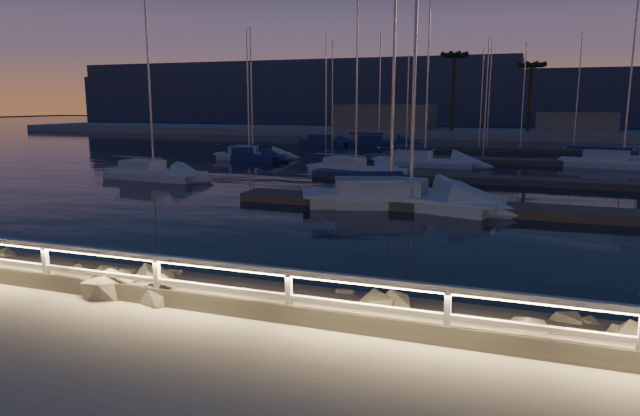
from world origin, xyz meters
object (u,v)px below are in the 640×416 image
Objects in this scene: sailboat_j at (353,168)px; sailboat_m at (325,141)px; sailboat_i at (251,154)px; sailboat_f at (386,195)px; sailboat_k at (619,162)px; guard_rail at (388,294)px; sailboat_c at (407,197)px; sailboat_n at (377,142)px; sailboat_a at (152,172)px; sailboat_g at (422,161)px; sailboat_e at (248,155)px; sailboat_b at (406,198)px.

sailboat_j is 1.06× the size of sailboat_m.
sailboat_m is at bearing 73.74° from sailboat_i.
sailboat_k reaches higher than sailboat_f.
sailboat_c is at bearing 100.18° from guard_rail.
sailboat_n is (-11.00, 37.42, -0.00)m from sailboat_c.
sailboat_k reaches higher than sailboat_n.
sailboat_n is at bearing 56.28° from sailboat_i.
sailboat_a is 1.07× the size of sailboat_m.
sailboat_c reaches higher than sailboat_m.
sailboat_n is (6.17, 33.40, -0.00)m from sailboat_a.
sailboat_j is (11.30, -7.04, -0.00)m from sailboat_i.
sailboat_k is at bearing -16.49° from sailboat_m.
sailboat_m is (-17.15, 36.95, -0.02)m from sailboat_c.
sailboat_f is 17.32m from sailboat_g.
sailboat_m is 6.17m from sailboat_n.
sailboat_i is (0.00, 0.58, 0.00)m from sailboat_e.
sailboat_f is 0.97× the size of sailboat_k.
sailboat_j reaches higher than sailboat_i.
sailboat_m is (-16.11, 36.75, -0.05)m from sailboat_f.
sailboat_e is (-20.11, 33.76, -0.97)m from guard_rail.
sailboat_f is 24.56m from sailboat_k.
sailboat_f is at bearing -54.19° from sailboat_m.
sailboat_e is (0.02, 13.25, -0.03)m from sailboat_a.
sailboat_a is 13.84m from sailboat_i.
sailboat_c is 24.34m from sailboat_e.
sailboat_i is (-17.14, 17.86, -0.02)m from sailboat_c.
sailboat_b is 24.85m from sailboat_i.
sailboat_j is 20.35m from sailboat_k.
sailboat_e is (-17.14, 17.42, -0.02)m from sailboat_b.
sailboat_a is at bearing -77.89° from sailboat_m.
sailboat_f reaches higher than sailboat_e.
sailboat_g is 1.12× the size of sailboat_j.
sailboat_a is at bearing -81.70° from sailboat_e.
sailboat_e is at bearing 117.80° from sailboat_b.
sailboat_f is at bearing -111.60° from sailboat_k.
sailboat_a is 13.25m from sailboat_e.
guard_rail is at bearing -57.24° from sailboat_m.
sailboat_m is (-20.11, 53.43, -0.96)m from guard_rail.
sailboat_k is at bearing 16.20° from sailboat_e.
guard_rail is at bearing -50.84° from sailboat_e.
sailboat_c reaches higher than guard_rail.
sailboat_a is 0.95× the size of sailboat_b.
sailboat_i is (-17.14, 18.00, -0.01)m from sailboat_b.
sailboat_b is 1.12× the size of sailboat_m.
sailboat_g is 21.75m from sailboat_n.
sailboat_b is at bearing -46.57° from sailboat_j.
sailboat_i is (-14.79, 0.39, -0.01)m from sailboat_g.
sailboat_j is at bearing 101.30° from sailboat_b.
guard_rail is 28.71m from sailboat_j.
sailboat_k reaches higher than guard_rail.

